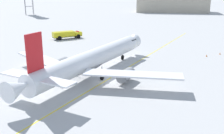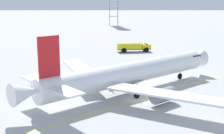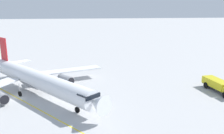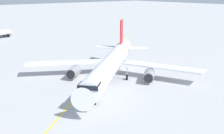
# 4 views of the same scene
# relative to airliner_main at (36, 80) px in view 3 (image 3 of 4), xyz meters

# --- Properties ---
(ground_plane) EXTENTS (600.00, 600.00, 0.00)m
(ground_plane) POSITION_rel_airliner_main_xyz_m (-3.89, -1.70, -3.12)
(ground_plane) COLOR #B2B2B2
(airliner_main) EXTENTS (29.83, 33.37, 10.71)m
(airliner_main) POSITION_rel_airliner_main_xyz_m (0.00, 0.00, 0.00)
(airliner_main) COLOR white
(airliner_main) RESTS_ON ground_plane
(fire_tender_truck) EXTENTS (3.91, 9.85, 2.50)m
(fire_tender_truck) POSITION_rel_airliner_main_xyz_m (39.36, -3.52, -1.59)
(fire_tender_truck) COLOR #232326
(fire_tender_truck) RESTS_ON ground_plane
(taxiway_centreline) EXTENTS (79.54, 93.86, 0.01)m
(taxiway_centreline) POSITION_rel_airliner_main_xyz_m (-5.35, 0.09, -3.12)
(taxiway_centreline) COLOR yellow
(taxiway_centreline) RESTS_ON ground_plane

